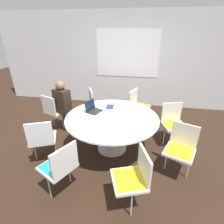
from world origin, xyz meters
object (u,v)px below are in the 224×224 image
at_px(spiral_notebook, 110,107).
at_px(person_0, 63,102).
at_px(chair_2, 60,165).
at_px(chair_3, 134,175).
at_px(chair_7, 96,102).
at_px(chair_1, 42,137).
at_px(chair_5, 173,121).
at_px(chair_4, 181,146).
at_px(chair_6, 137,104).
at_px(chair_0, 54,109).
at_px(laptop, 93,109).

bearing_deg(spiral_notebook, person_0, 175.32).
distance_m(chair_2, chair_3, 1.02).
distance_m(chair_7, spiral_notebook, 0.87).
height_order(chair_1, chair_5, same).
bearing_deg(chair_4, chair_6, -42.17).
xyz_separation_m(chair_3, person_0, (-1.73, 1.69, 0.19)).
bearing_deg(chair_5, chair_3, 49.34).
height_order(chair_3, person_0, person_0).
height_order(chair_0, chair_4, same).
relative_size(chair_5, chair_6, 1.00).
bearing_deg(spiral_notebook, chair_6, 54.62).
bearing_deg(chair_6, spiral_notebook, -12.83).
height_order(chair_1, chair_3, same).
relative_size(chair_1, chair_6, 1.00).
relative_size(chair_1, laptop, 2.40).
distance_m(chair_1, chair_4, 2.34).
distance_m(chair_0, chair_6, 2.01).
bearing_deg(chair_2, chair_6, 5.33).
relative_size(chair_0, chair_5, 1.00).
height_order(chair_0, spiral_notebook, chair_0).
relative_size(chair_4, spiral_notebook, 3.97).
bearing_deg(chair_2, chair_0, 56.60).
relative_size(chair_4, person_0, 0.71).
xyz_separation_m(chair_7, person_0, (-0.61, -0.59, 0.19)).
relative_size(chair_3, laptop, 2.40).
bearing_deg(chair_5, chair_2, 25.67).
xyz_separation_m(chair_7, laptop, (0.19, -0.94, 0.26)).
relative_size(chair_3, chair_7, 1.00).
relative_size(chair_0, chair_6, 1.00).
xyz_separation_m(chair_0, chair_4, (2.68, -0.95, 0.00)).
xyz_separation_m(chair_1, chair_6, (1.56, 1.78, 0.00)).
bearing_deg(chair_3, chair_4, -63.12).
height_order(chair_0, chair_5, same).
relative_size(chair_3, person_0, 0.71).
distance_m(chair_4, person_0, 2.61).
distance_m(chair_1, spiral_notebook, 1.44).
relative_size(chair_2, laptop, 2.40).
bearing_deg(chair_5, chair_7, -37.83).
relative_size(chair_7, spiral_notebook, 3.97).
bearing_deg(chair_2, chair_7, 29.55).
relative_size(chair_4, chair_5, 1.00).
relative_size(chair_0, laptop, 2.40).
bearing_deg(chair_6, person_0, -45.07).
relative_size(chair_0, chair_2, 1.00).
distance_m(chair_4, spiral_notebook, 1.59).
relative_size(chair_1, chair_4, 1.00).
relative_size(chair_6, person_0, 0.71).
height_order(chair_2, person_0, person_0).
bearing_deg(chair_3, spiral_notebook, 1.11).
xyz_separation_m(chair_0, chair_6, (1.90, 0.66, 0.00)).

